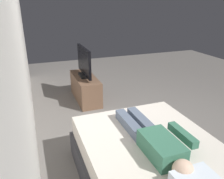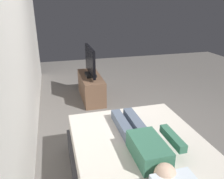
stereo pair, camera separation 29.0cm
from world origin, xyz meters
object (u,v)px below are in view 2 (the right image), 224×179
bed (145,173)px  tv (90,62)px  tv_stand (91,87)px  person (144,142)px  remote (173,134)px

bed → tv: bearing=2.1°
tv_stand → tv: size_ratio=1.25×
bed → tv: tv is taller
person → tv_stand: 2.62m
tv_stand → tv: 0.53m
bed → person: size_ratio=1.57×
tv → tv_stand: bearing=90.0°
remote → tv: size_ratio=0.17×
tv_stand → tv: (0.00, -0.00, 0.53)m
bed → person: bearing=27.6°
person → tv: size_ratio=1.43×
person → tv: (2.59, 0.08, 0.16)m
tv_stand → person: bearing=-178.2°
bed → tv: 2.67m
bed → tv_stand: 2.62m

